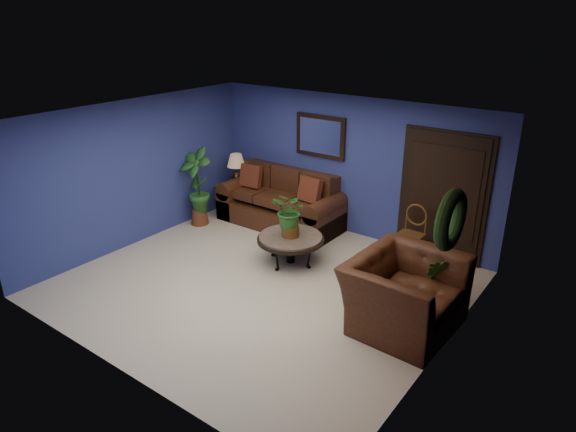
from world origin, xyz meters
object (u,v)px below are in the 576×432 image
Objects in this scene: end_table at (237,190)px; coffee_table at (291,239)px; armchair at (404,294)px; side_chair at (412,229)px; table_lamp at (236,166)px; sofa at (283,206)px.

coffee_table is at bearing -28.39° from end_table.
armchair is at bearing -21.82° from end_table.
side_chair is at bearing 23.64° from armchair.
coffee_table is 2.57m from table_lamp.
table_lamp is 4.82m from armchair.
sofa is 2.19× the size of coffee_table.
coffee_table is 1.99m from side_chair.
armchair is at bearing -14.69° from coffee_table.
side_chair is at bearing 0.66° from sofa.
coffee_table is 0.75× the size of armchair.
end_table is at bearing 70.81° from armchair.
table_lamp is 0.41× the size of armchair.
end_table is 3.74m from side_chair.
coffee_table is at bearing -28.39° from table_lamp.
sofa reaches higher than side_chair.
side_chair reaches higher than end_table.
armchair is at bearing -65.74° from side_chair.
table_lamp reaches higher than armchair.
side_chair is (3.74, 0.07, -0.44)m from table_lamp.
coffee_table is at bearing -137.17° from side_chair.
end_table is at bearing -90.00° from table_lamp.
table_lamp is at bearing 151.61° from coffee_table.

